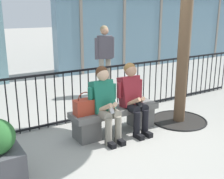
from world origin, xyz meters
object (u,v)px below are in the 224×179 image
Objects in this scene: bystander_at_railing at (105,54)px; stone_bench at (115,117)px; handbag_on_bench at (85,106)px; seated_person_with_phone at (105,101)px; seated_person_companion at (133,96)px.

stone_bench is at bearing -116.67° from bystander_at_railing.
handbag_on_bench is at bearing -179.01° from stone_bench.
bystander_at_railing is at bearing 59.28° from seated_person_with_phone.
bystander_at_railing is (1.09, 2.17, 0.73)m from stone_bench.
seated_person_with_phone is at bearing -155.05° from stone_bench.
seated_person_with_phone is at bearing -21.36° from handbag_on_bench.
seated_person_companion is at bearing -24.95° from stone_bench.
seated_person_companion is 0.71× the size of bystander_at_railing.
stone_bench is at bearing 155.05° from seated_person_companion.
handbag_on_bench is at bearing -127.44° from bystander_at_railing.
bystander_at_railing reaches higher than seated_person_companion.
handbag_on_bench is at bearing 158.64° from seated_person_with_phone.
bystander_at_railing is (1.37, 2.30, 0.35)m from seated_person_with_phone.
bystander_at_railing is at bearing 70.50° from seated_person_companion.
stone_bench is 4.27× the size of handbag_on_bench.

